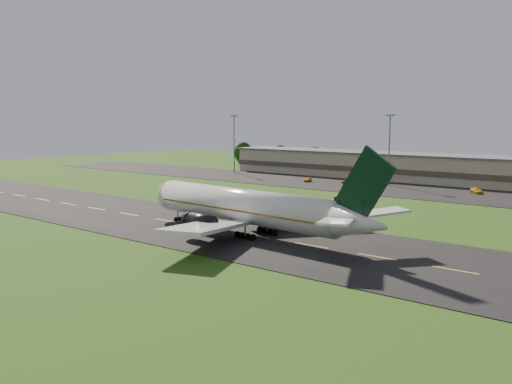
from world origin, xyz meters
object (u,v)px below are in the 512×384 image
Objects in this scene: light_mast_centre at (389,141)px; service_vehicle_a at (308,180)px; light_mast_west at (234,137)px; service_vehicle_b at (349,183)px; service_vehicle_d at (477,191)px; airliner at (247,207)px; terminal at (417,168)px; service_vehicle_c at (373,186)px.

light_mast_centre reaches higher than service_vehicle_a.
light_mast_west is at bearing 149.78° from service_vehicle_a.
service_vehicle_d is at bearing -83.19° from service_vehicle_b.
light_mast_west reaches higher than airliner.
terminal is 34.23m from service_vehicle_a.
light_mast_centre is 4.37× the size of service_vehicle_d.
service_vehicle_d is at bearing -5.45° from light_mast_centre.
service_vehicle_b is at bearing -141.96° from light_mast_centre.
light_mast_west is at bearing 168.08° from service_vehicle_c.
service_vehicle_d is at bearing -1.66° from light_mast_west.
terminal is 25.59m from service_vehicle_b.
light_mast_centre is 26.82m from service_vehicle_a.
terminal is 29.89× the size of service_vehicle_c.
service_vehicle_b is 0.79× the size of service_vehicle_c.
light_mast_centre is at bearing -52.46° from service_vehicle_b.
service_vehicle_b is at bearing -7.80° from light_mast_west.
service_vehicle_b is 35.37m from service_vehicle_d.
airliner is 78.42m from service_vehicle_d.
light_mast_west is 87.00m from service_vehicle_d.
service_vehicle_a is (-37.91, 72.08, -3.90)m from airliner.
airliner is 10.57× the size of service_vehicle_c.
light_mast_west and light_mast_centre have the same top height.
airliner is 13.40× the size of service_vehicle_b.
terminal is at bearing 99.46° from service_vehicle_d.
light_mast_centre is at bearing -94.95° from terminal.
service_vehicle_a is at bearing 93.60° from service_vehicle_b.
service_vehicle_d is (10.86, 77.57, -3.89)m from airliner.
light_mast_west is 4.20× the size of service_vehicle_c.
terminal is 7.13× the size of light_mast_west.
airliner is at bearing -80.43° from service_vehicle_a.
airliner is at bearing -46.76° from light_mast_west.
service_vehicle_c is at bearing -10.07° from light_mast_west.
airliner is 70.79m from service_vehicle_c.
light_mast_west is 63.12m from service_vehicle_c.
light_mast_west is (-61.40, -16.18, 8.75)m from terminal.
service_vehicle_a is 23.82m from service_vehicle_c.
airliner reaches higher than service_vehicle_a.
service_vehicle_b is at bearing 112.52° from airliner.
light_mast_west is at bearing 134.86° from service_vehicle_d.
light_mast_west reaches higher than terminal.
terminal is 64.10m from light_mast_west.
light_mast_west is 5.22× the size of service_vehicle_a.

